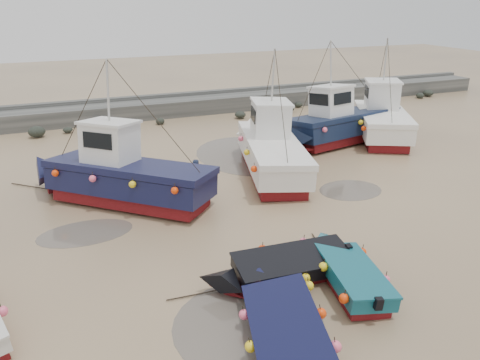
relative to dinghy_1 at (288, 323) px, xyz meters
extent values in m
plane|color=tan|center=(3.01, 4.13, -0.54)|extent=(120.00, 120.00, 0.00)
cube|color=#63625E|center=(3.01, 26.13, 0.06)|extent=(60.00, 2.20, 1.20)
cube|color=#63625E|center=(3.01, 27.34, 0.78)|extent=(60.00, 0.60, 0.25)
ellipsoid|color=black|center=(8.11, 23.15, -0.25)|extent=(0.84, 0.86, 0.51)
ellipsoid|color=black|center=(10.80, 24.69, -0.20)|extent=(0.98, 1.07, 0.72)
ellipsoid|color=black|center=(17.16, 23.67, -0.27)|extent=(0.78, 0.90, 0.59)
ellipsoid|color=black|center=(26.04, 23.92, -0.30)|extent=(0.68, 0.72, 0.52)
ellipsoid|color=black|center=(21.93, 23.40, -0.33)|extent=(0.60, 0.70, 0.31)
ellipsoid|color=black|center=(-2.07, 24.59, -0.19)|extent=(0.99, 0.80, 0.58)
ellipsoid|color=black|center=(15.20, 23.90, -0.35)|extent=(0.54, 0.46, 0.30)
ellipsoid|color=black|center=(12.69, 24.10, -0.33)|extent=(0.61, 0.47, 0.46)
ellipsoid|color=black|center=(27.29, 24.28, -0.22)|extent=(0.92, 0.97, 0.58)
ellipsoid|color=black|center=(-1.30, 24.40, -0.33)|extent=(0.61, 0.53, 0.32)
ellipsoid|color=black|center=(14.00, 24.73, -0.31)|extent=(0.67, 0.55, 0.43)
ellipsoid|color=black|center=(-6.17, 23.47, -0.16)|extent=(1.09, 0.88, 0.72)
ellipsoid|color=black|center=(-4.24, 23.78, -0.31)|extent=(0.65, 0.60, 0.37)
ellipsoid|color=black|center=(12.47, 23.52, -0.23)|extent=(0.88, 0.64, 0.62)
ellipsoid|color=black|center=(2.08, 23.73, -0.32)|extent=(0.64, 0.62, 0.48)
ellipsoid|color=black|center=(10.85, 24.55, -0.35)|extent=(0.55, 0.45, 0.29)
cylinder|color=#5A5249|center=(-0.73, 0.94, -0.54)|extent=(4.34, 4.34, 0.01)
cylinder|color=#5A5249|center=(7.67, 8.15, -0.54)|extent=(3.10, 3.10, 0.01)
cylinder|color=#5A5249|center=(-4.50, 8.43, -0.54)|extent=(3.67, 3.67, 0.01)
cylinder|color=#5A5249|center=(5.28, 14.94, -0.54)|extent=(6.00, 6.00, 0.01)
sphere|color=#F9400B|center=(-6.98, 3.18, 0.09)|extent=(0.30, 0.30, 0.30)
cube|color=maroon|center=(-0.10, -0.36, -0.39)|extent=(2.44, 3.99, 0.30)
cube|color=black|center=(-0.10, -0.36, -0.02)|extent=(2.77, 4.33, 0.45)
pyramid|color=black|center=(0.53, 1.91, 0.43)|extent=(1.89, 1.16, 0.90)
cube|color=brown|center=(-0.10, -0.36, 0.15)|extent=(2.26, 3.62, 0.10)
cube|color=black|center=(-0.10, -0.36, 0.24)|extent=(2.86, 4.43, 0.07)
cylinder|color=black|center=(0.78, 2.82, -0.51)|extent=(0.57, 1.94, 0.04)
sphere|color=#F9400B|center=(0.61, -1.54, 0.09)|extent=(0.30, 0.30, 0.30)
sphere|color=#F9400B|center=(-1.15, -0.39, 0.09)|extent=(0.30, 0.30, 0.30)
sphere|color=#F9400B|center=(0.95, -0.32, 0.09)|extent=(0.30, 0.30, 0.30)
sphere|color=#F9400B|center=(-0.81, 0.83, 0.09)|extent=(0.30, 0.30, 0.30)
sphere|color=#F9400B|center=(1.29, 0.91, 0.09)|extent=(0.30, 0.30, 0.30)
cube|color=maroon|center=(2.90, 1.23, -0.39)|extent=(1.82, 3.16, 0.30)
cube|color=#115260|center=(2.90, 1.23, -0.02)|extent=(2.08, 3.41, 0.45)
pyramid|color=#115260|center=(3.29, 3.13, 0.43)|extent=(1.57, 0.99, 0.90)
cube|color=brown|center=(2.90, 1.23, 0.15)|extent=(1.69, 2.86, 0.10)
cube|color=#115260|center=(2.90, 1.23, 0.24)|extent=(2.15, 3.50, 0.07)
cube|color=black|center=(2.56, -0.40, 0.16)|extent=(0.25, 0.22, 0.35)
cylinder|color=black|center=(3.47, 3.96, -0.51)|extent=(0.45, 1.97, 0.04)
sphere|color=#F9400B|center=(1.81, 0.16, 0.09)|extent=(0.30, 0.30, 0.30)
sphere|color=#F9400B|center=(3.64, 0.64, 0.09)|extent=(0.30, 0.30, 0.30)
sphere|color=#F9400B|center=(2.15, 1.82, 0.09)|extent=(0.30, 0.30, 0.30)
sphere|color=#F9400B|center=(3.99, 2.30, 0.09)|extent=(0.30, 0.30, 0.30)
cube|color=maroon|center=(1.57, 2.64, -0.39)|extent=(3.64, 1.50, 0.30)
cube|color=black|center=(1.57, 2.64, -0.02)|extent=(3.92, 1.74, 0.45)
pyramid|color=black|center=(-0.69, 2.77, 0.43)|extent=(0.80, 1.55, 0.90)
cube|color=brown|center=(1.57, 2.64, 0.15)|extent=(3.29, 1.40, 0.10)
cube|color=black|center=(1.57, 2.64, 0.24)|extent=(4.01, 1.81, 0.07)
cube|color=black|center=(3.57, 2.51, 0.16)|extent=(0.19, 0.23, 0.35)
cylinder|color=black|center=(-1.62, 2.83, -0.51)|extent=(2.00, 0.16, 0.04)
sphere|color=#F9400B|center=(3.04, 1.67, 0.09)|extent=(0.30, 0.30, 0.30)
sphere|color=#F9400B|center=(2.38, 3.46, 0.09)|extent=(0.30, 0.30, 0.30)
sphere|color=#F9400B|center=(1.51, 1.76, 0.09)|extent=(0.30, 0.30, 0.30)
sphere|color=#F9400B|center=(0.86, 3.56, 0.09)|extent=(0.30, 0.30, 0.30)
sphere|color=#F9400B|center=(-0.01, 1.85, 0.09)|extent=(0.30, 0.30, 0.30)
cube|color=maroon|center=(-2.31, 10.54, -0.27)|extent=(6.46, 6.10, 0.55)
cube|color=#131638|center=(-2.31, 10.54, 0.48)|extent=(7.08, 6.72, 0.95)
pyramid|color=#131638|center=(-5.41, 13.31, 1.18)|extent=(2.76, 2.85, 1.40)
cube|color=brown|center=(-2.31, 10.54, 1.00)|extent=(6.89, 6.53, 0.08)
cube|color=#131638|center=(-2.31, 10.54, 1.14)|extent=(7.24, 6.86, 0.30)
cube|color=white|center=(-3.05, 11.19, 2.11)|extent=(2.68, 2.66, 1.70)
cube|color=white|center=(-3.05, 11.19, 3.02)|extent=(2.90, 2.88, 0.12)
cube|color=black|center=(-3.81, 11.88, 2.36)|extent=(1.05, 1.16, 0.68)
cylinder|color=#B7B7B2|center=(-3.05, 11.19, 4.38)|extent=(0.10, 0.10, 2.60)
cylinder|color=black|center=(-6.27, 14.07, -0.51)|extent=(2.27, 2.04, 0.05)
sphere|color=#FF5F84|center=(-1.11, 7.58, 0.84)|extent=(0.30, 0.30, 0.30)
sphere|color=#FF5F84|center=(0.04, 10.30, 0.84)|extent=(0.30, 0.30, 0.30)
sphere|color=#FF5F84|center=(-2.53, 8.86, 0.84)|extent=(0.30, 0.30, 0.30)
sphere|color=#FF5F84|center=(-1.38, 11.58, 0.84)|extent=(0.30, 0.30, 0.30)
sphere|color=#FF5F84|center=(-3.96, 10.14, 0.84)|extent=(0.30, 0.30, 0.30)
sphere|color=#FF5F84|center=(-2.81, 12.86, 0.84)|extent=(0.30, 0.30, 0.30)
sphere|color=#FF5F84|center=(-5.38, 11.41, 0.84)|extent=(0.30, 0.30, 0.30)
cube|color=maroon|center=(5.05, 11.48, -0.27)|extent=(3.96, 7.33, 0.55)
cube|color=white|center=(5.05, 11.48, 0.48)|extent=(4.46, 7.93, 0.95)
pyramid|color=white|center=(6.18, 15.64, 1.18)|extent=(2.86, 2.05, 1.40)
cube|color=brown|center=(5.05, 11.48, 1.00)|extent=(4.32, 7.74, 0.08)
cube|color=white|center=(5.05, 11.48, 1.14)|extent=(4.56, 8.11, 0.30)
cube|color=white|center=(5.32, 12.47, 2.11)|extent=(2.26, 2.40, 1.70)
cube|color=white|center=(5.32, 12.47, 3.02)|extent=(2.45, 2.60, 0.12)
cube|color=black|center=(5.59, 13.45, 2.36)|extent=(1.49, 0.45, 0.68)
cylinder|color=#B7B7B2|center=(5.32, 12.47, 4.38)|extent=(0.10, 0.10, 2.60)
cylinder|color=black|center=(6.49, 16.76, -0.51)|extent=(0.84, 2.91, 0.05)
sphere|color=#FF5F84|center=(2.90, 8.97, 0.84)|extent=(0.30, 0.30, 0.30)
sphere|color=#FF5F84|center=(5.93, 9.38, 0.84)|extent=(0.30, 0.30, 0.30)
sphere|color=#FF5F84|center=(3.53, 11.27, 0.84)|extent=(0.30, 0.30, 0.30)
sphere|color=#FF5F84|center=(6.56, 11.69, 0.84)|extent=(0.30, 0.30, 0.30)
sphere|color=#FF5F84|center=(4.16, 13.58, 0.84)|extent=(0.30, 0.30, 0.30)
sphere|color=#FF5F84|center=(7.19, 13.99, 0.84)|extent=(0.30, 0.30, 0.30)
cube|color=maroon|center=(11.82, 14.98, -0.27)|extent=(7.24, 3.65, 0.55)
cube|color=#111C37|center=(11.82, 14.98, 0.48)|extent=(7.81, 4.15, 0.95)
pyramid|color=#111C37|center=(7.65, 14.11, 1.18)|extent=(1.95, 2.92, 1.40)
cube|color=brown|center=(11.82, 14.98, 1.00)|extent=(7.63, 4.01, 0.08)
cube|color=#111C37|center=(11.82, 14.98, 1.14)|extent=(7.99, 4.24, 0.30)
cube|color=white|center=(10.83, 14.77, 2.11)|extent=(2.34, 2.25, 1.70)
cube|color=white|center=(10.83, 14.77, 3.02)|extent=(2.53, 2.43, 0.12)
cube|color=black|center=(9.83, 14.56, 2.36)|extent=(0.38, 1.58, 0.68)
cylinder|color=#B7B7B2|center=(10.83, 14.77, 4.38)|extent=(0.10, 0.10, 2.60)
cylinder|color=black|center=(6.52, 13.87, -0.51)|extent=(2.95, 0.66, 0.05)
sphere|color=#FF5F84|center=(15.01, 14.15, 0.84)|extent=(0.30, 0.30, 0.30)
sphere|color=#FF5F84|center=(12.97, 16.72, 0.84)|extent=(0.30, 0.30, 0.30)
sphere|color=#FF5F84|center=(12.12, 13.55, 0.84)|extent=(0.30, 0.30, 0.30)
sphere|color=#FF5F84|center=(10.08, 16.11, 0.84)|extent=(0.30, 0.30, 0.30)
sphere|color=#FF5F84|center=(9.23, 12.94, 0.84)|extent=(0.30, 0.30, 0.30)
cube|color=maroon|center=(14.42, 14.59, -0.27)|extent=(5.03, 6.53, 0.55)
cube|color=white|center=(14.42, 14.59, 0.48)|extent=(5.61, 7.12, 0.95)
pyramid|color=white|center=(16.28, 17.96, 1.18)|extent=(3.12, 2.58, 1.40)
cube|color=brown|center=(14.42, 14.59, 1.00)|extent=(5.44, 6.94, 0.08)
cube|color=white|center=(14.42, 14.59, 1.14)|extent=(5.73, 7.28, 0.30)
cube|color=white|center=(14.86, 15.37, 2.11)|extent=(2.66, 2.69, 1.70)
cube|color=white|center=(14.86, 15.37, 3.02)|extent=(2.88, 2.90, 0.12)
cube|color=black|center=(15.35, 16.27, 2.36)|extent=(1.47, 0.84, 0.68)
cylinder|color=#B7B7B2|center=(14.86, 15.37, 4.38)|extent=(0.10, 0.10, 2.60)
cylinder|color=black|center=(16.81, 18.92, -0.51)|extent=(1.49, 2.65, 0.05)
sphere|color=#FF5F84|center=(11.84, 13.01, 0.84)|extent=(0.30, 0.30, 0.30)
sphere|color=#FF5F84|center=(14.90, 12.33, 0.84)|extent=(0.30, 0.30, 0.30)
sphere|color=#FF5F84|center=(12.68, 14.54, 0.84)|extent=(0.30, 0.30, 0.30)
sphere|color=#FF5F84|center=(15.74, 13.86, 0.84)|extent=(0.30, 0.30, 0.30)
sphere|color=#FF5F84|center=(13.53, 16.08, 0.84)|extent=(0.30, 0.30, 0.30)
sphere|color=#FF5F84|center=(16.59, 15.39, 0.84)|extent=(0.30, 0.30, 0.30)
sphere|color=#FF5F84|center=(14.37, 17.61, 0.84)|extent=(0.30, 0.30, 0.30)
imported|color=#1C253E|center=(0.66, 10.40, -0.54)|extent=(0.76, 0.67, 1.75)
camera|label=1|loc=(-5.03, -8.95, 8.14)|focal=35.00mm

